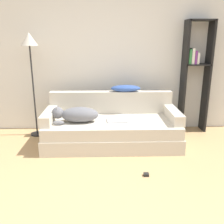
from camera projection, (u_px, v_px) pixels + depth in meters
The scene contains 11 objects.
wall_back at pixel (99, 50), 4.14m from camera, with size 7.09×0.06×2.70m.
couch at pixel (112, 132), 3.75m from camera, with size 1.98×0.91×0.38m.
couch_backrest at pixel (111, 102), 4.01m from camera, with size 1.94×0.15×0.35m.
couch_arm_left at pixel (49, 116), 3.64m from camera, with size 0.15×0.72×0.15m.
couch_arm_right at pixel (173, 115), 3.70m from camera, with size 0.15×0.72×0.15m.
dog at pixel (76, 114), 3.58m from camera, with size 0.67×0.31×0.24m.
laptop at pixel (117, 120), 3.64m from camera, with size 0.31×0.22×0.02m.
throw_pillow at pixel (126, 88), 3.95m from camera, with size 0.47×0.21×0.10m.
bookshelf at pixel (195, 71), 4.10m from camera, with size 0.43×0.26×1.83m.
floor_lamp at pixel (30, 50), 3.78m from camera, with size 0.25×0.25×1.63m.
power_adapter at pixel (146, 175), 2.90m from camera, with size 0.06×0.06×0.03m.
Camera 1 is at (0.09, -1.73, 1.53)m, focal length 40.00 mm.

